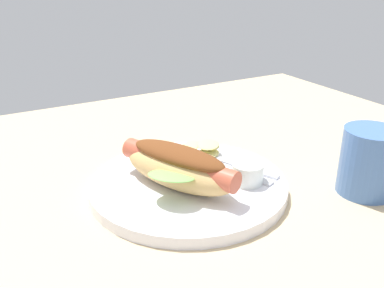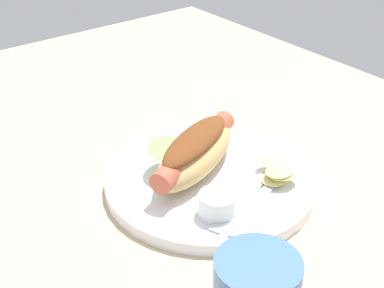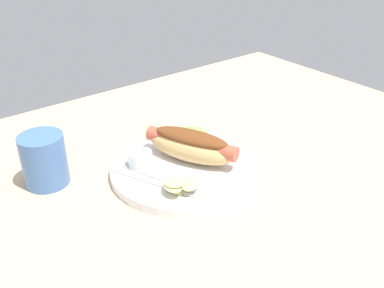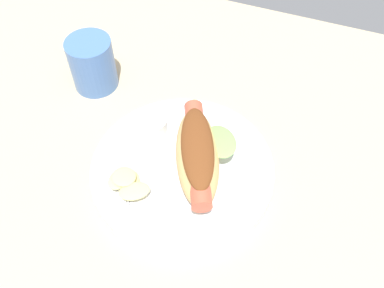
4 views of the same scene
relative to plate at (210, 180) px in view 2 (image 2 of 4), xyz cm
name	(u,v)px [view 2 (image 2 of 4)]	position (x,y,z in cm)	size (l,w,h in cm)	color
ground_plane	(201,175)	(3.61, -1.43, -1.70)	(120.00, 90.00, 1.80)	tan
plate	(210,180)	(0.00, 0.00, 0.00)	(27.03, 27.03, 1.60)	white
hot_dog	(195,151)	(2.03, 0.94, 3.79)	(12.49, 17.96, 5.63)	tan
sauce_ramekin	(217,205)	(-6.63, 4.52, 2.19)	(4.30, 4.30, 2.78)	white
fork	(260,200)	(-7.86, -1.18, 1.00)	(7.51, 15.25, 0.40)	silver
knife	(242,201)	(-6.72, 0.69, 0.98)	(13.16, 1.40, 0.36)	silver
chips_pile	(277,173)	(-5.95, -5.91, 1.95)	(7.16, 6.20, 2.27)	#DBD07E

